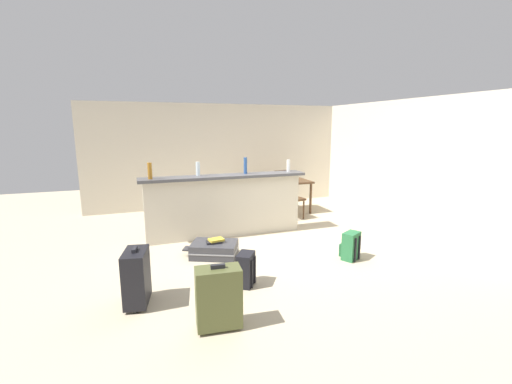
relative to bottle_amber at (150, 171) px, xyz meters
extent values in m
cube|color=#BCAD8E|center=(1.91, -0.56, -1.28)|extent=(13.00, 13.00, 0.05)
cube|color=beige|center=(1.91, 2.49, -0.01)|extent=(6.60, 0.10, 2.50)
cube|color=beige|center=(4.96, -0.26, -0.01)|extent=(0.10, 6.00, 2.50)
cube|color=beige|center=(1.27, 0.04, -0.72)|extent=(2.80, 0.20, 1.07)
cube|color=#4C4C51|center=(1.27, 0.04, -0.16)|extent=(2.96, 0.40, 0.05)
cylinder|color=#9E661E|center=(0.00, 0.00, 0.00)|extent=(0.07, 0.07, 0.27)
cylinder|color=silver|center=(0.81, 0.14, -0.02)|extent=(0.07, 0.07, 0.24)
cylinder|color=#284C89|center=(1.66, 0.08, 0.01)|extent=(0.06, 0.06, 0.30)
cylinder|color=silver|center=(2.53, 0.10, -0.02)|extent=(0.07, 0.07, 0.22)
cube|color=#4C331E|center=(3.01, 1.29, -0.54)|extent=(1.10, 0.80, 0.04)
cylinder|color=#4C331E|center=(2.52, 0.95, -0.91)|extent=(0.06, 0.06, 0.70)
cylinder|color=#4C331E|center=(3.50, 0.95, -0.91)|extent=(0.06, 0.06, 0.70)
cylinder|color=#4C331E|center=(2.52, 1.63, -0.91)|extent=(0.06, 0.06, 0.70)
cylinder|color=#4C331E|center=(3.50, 1.63, -0.91)|extent=(0.06, 0.06, 0.70)
cube|color=#4C331E|center=(2.95, 0.72, -0.83)|extent=(0.46, 0.46, 0.04)
cube|color=#4C331E|center=(2.92, 0.90, -0.57)|extent=(0.40, 0.10, 0.48)
cylinder|color=#4C331E|center=(2.82, 0.53, -1.05)|extent=(0.04, 0.04, 0.41)
cylinder|color=#4C331E|center=(3.13, 0.59, -1.05)|extent=(0.04, 0.04, 0.41)
cylinder|color=#4C331E|center=(2.77, 0.85, -1.05)|extent=(0.04, 0.04, 0.41)
cylinder|color=#4C331E|center=(3.08, 0.90, -1.05)|extent=(0.04, 0.04, 0.41)
cube|color=#4C331E|center=(3.07, 1.86, -0.83)|extent=(0.45, 0.45, 0.04)
cube|color=#4C331E|center=(3.10, 1.68, -0.57)|extent=(0.40, 0.09, 0.48)
cylinder|color=#4C331E|center=(3.21, 2.04, -1.05)|extent=(0.04, 0.04, 0.41)
cylinder|color=#4C331E|center=(2.89, 1.99, -1.05)|extent=(0.04, 0.04, 0.41)
cylinder|color=#4C331E|center=(3.26, 1.72, -1.05)|extent=(0.04, 0.04, 0.41)
cylinder|color=#4C331E|center=(2.94, 1.67, -1.05)|extent=(0.04, 0.04, 0.41)
cube|color=#38383D|center=(0.84, -0.87, -1.15)|extent=(0.82, 0.72, 0.22)
cube|color=gray|center=(0.84, -0.87, -1.15)|extent=(0.84, 0.74, 0.02)
cube|color=#2D2D33|center=(0.47, -0.70, -1.15)|extent=(0.20, 0.22, 0.02)
cube|color=#51562D|center=(0.46, -2.75, -0.93)|extent=(0.46, 0.28, 0.60)
cylinder|color=black|center=(0.65, -2.77, -1.23)|extent=(0.06, 0.04, 0.06)
cylinder|color=black|center=(0.27, -2.73, -1.23)|extent=(0.06, 0.04, 0.06)
cube|color=#232328|center=(0.46, -2.75, -0.61)|extent=(0.14, 0.05, 0.04)
cube|color=#286B3D|center=(2.75, -1.68, -1.05)|extent=(0.33, 0.29, 0.42)
cube|color=#205530|center=(2.69, -1.58, -1.12)|extent=(0.22, 0.16, 0.19)
cube|color=black|center=(2.86, -1.73, -1.07)|extent=(0.04, 0.04, 0.36)
cube|color=black|center=(2.73, -1.80, -1.07)|extent=(0.04, 0.04, 0.36)
cube|color=black|center=(1.00, -1.95, -1.05)|extent=(0.31, 0.33, 0.42)
cube|color=black|center=(0.91, -1.89, -1.12)|extent=(0.17, 0.22, 0.19)
cube|color=black|center=(1.12, -1.95, -1.07)|extent=(0.04, 0.04, 0.36)
cube|color=black|center=(1.04, -2.06, -1.07)|extent=(0.04, 0.04, 0.36)
cube|color=black|center=(-0.29, -1.99, -0.93)|extent=(0.32, 0.48, 0.60)
cylinder|color=black|center=(-0.33, -2.18, -1.23)|extent=(0.04, 0.06, 0.06)
cylinder|color=black|center=(-0.25, -1.81, -1.23)|extent=(0.04, 0.06, 0.06)
cube|color=#232328|center=(-0.29, -1.99, -0.61)|extent=(0.07, 0.15, 0.04)
cube|color=black|center=(0.83, -0.88, -1.02)|extent=(0.23, 0.18, 0.03)
cube|color=gold|center=(0.87, -0.87, -0.99)|extent=(0.24, 0.19, 0.03)
camera|label=1|loc=(-0.23, -5.76, 0.72)|focal=23.93mm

